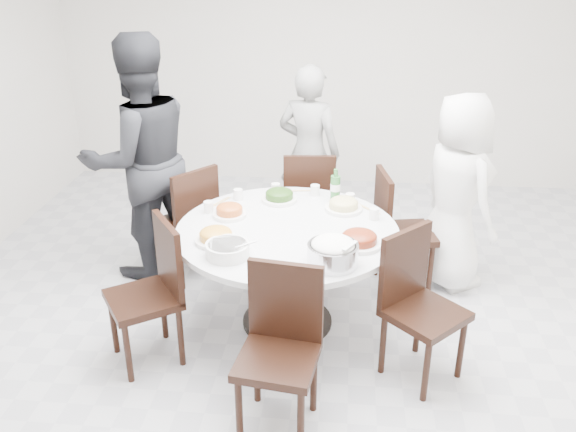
# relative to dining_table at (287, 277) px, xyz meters

# --- Properties ---
(floor) EXTENTS (6.00, 6.00, 0.01)m
(floor) POSITION_rel_dining_table_xyz_m (0.28, -0.14, -0.38)
(floor) COLOR silver
(floor) RESTS_ON ground
(wall_back) EXTENTS (6.00, 0.01, 2.80)m
(wall_back) POSITION_rel_dining_table_xyz_m (0.28, 2.86, 1.02)
(wall_back) COLOR silver
(wall_back) RESTS_ON ground
(dining_table) EXTENTS (1.50, 1.50, 0.75)m
(dining_table) POSITION_rel_dining_table_xyz_m (0.00, 0.00, 0.00)
(dining_table) COLOR silver
(dining_table) RESTS_ON floor
(chair_ne) EXTENTS (0.49, 0.49, 0.95)m
(chair_ne) POSITION_rel_dining_table_xyz_m (0.85, 0.62, 0.10)
(chair_ne) COLOR black
(chair_ne) RESTS_ON floor
(chair_n) EXTENTS (0.46, 0.46, 0.95)m
(chair_n) POSITION_rel_dining_table_xyz_m (0.07, 1.11, 0.10)
(chair_n) COLOR black
(chair_n) RESTS_ON floor
(chair_nw) EXTENTS (0.59, 0.59, 0.95)m
(chair_nw) POSITION_rel_dining_table_xyz_m (-0.89, 0.61, 0.10)
(chair_nw) COLOR black
(chair_nw) RESTS_ON floor
(chair_sw) EXTENTS (0.58, 0.58, 0.95)m
(chair_sw) POSITION_rel_dining_table_xyz_m (-0.87, -0.50, 0.10)
(chair_sw) COLOR black
(chair_sw) RESTS_ON floor
(chair_s) EXTENTS (0.47, 0.47, 0.95)m
(chair_s) POSITION_rel_dining_table_xyz_m (0.05, -1.02, 0.10)
(chair_s) COLOR black
(chair_s) RESTS_ON floor
(chair_se) EXTENTS (0.59, 0.59, 0.95)m
(chair_se) POSITION_rel_dining_table_xyz_m (0.89, -0.49, 0.10)
(chair_se) COLOR black
(chair_se) RESTS_ON floor
(diner_right) EXTENTS (0.79, 0.89, 1.53)m
(diner_right) POSITION_rel_dining_table_xyz_m (1.22, 0.72, 0.39)
(diner_right) COLOR white
(diner_right) RESTS_ON floor
(diner_middle) EXTENTS (0.66, 0.53, 1.57)m
(diner_middle) POSITION_rel_dining_table_xyz_m (0.04, 1.48, 0.41)
(diner_middle) COLOR black
(diner_middle) RESTS_ON floor
(diner_left) EXTENTS (1.18, 1.15, 1.92)m
(diner_left) POSITION_rel_dining_table_xyz_m (-1.21, 0.67, 0.59)
(diner_left) COLOR black
(diner_left) RESTS_ON floor
(dish_greens) EXTENTS (0.26, 0.26, 0.07)m
(dish_greens) POSITION_rel_dining_table_xyz_m (-0.11, 0.46, 0.41)
(dish_greens) COLOR white
(dish_greens) RESTS_ON dining_table
(dish_pale) EXTENTS (0.27, 0.27, 0.07)m
(dish_pale) POSITION_rel_dining_table_xyz_m (0.37, 0.34, 0.41)
(dish_pale) COLOR white
(dish_pale) RESTS_ON dining_table
(dish_orange) EXTENTS (0.24, 0.24, 0.06)m
(dish_orange) POSITION_rel_dining_table_xyz_m (-0.42, 0.16, 0.41)
(dish_orange) COLOR white
(dish_orange) RESTS_ON dining_table
(dish_redbrown) EXTENTS (0.29, 0.29, 0.07)m
(dish_redbrown) POSITION_rel_dining_table_xyz_m (0.48, -0.20, 0.41)
(dish_redbrown) COLOR white
(dish_redbrown) RESTS_ON dining_table
(dish_tofu) EXTENTS (0.27, 0.27, 0.07)m
(dish_tofu) POSITION_rel_dining_table_xyz_m (-0.43, -0.24, 0.41)
(dish_tofu) COLOR white
(dish_tofu) RESTS_ON dining_table
(rice_bowl) EXTENTS (0.31, 0.31, 0.13)m
(rice_bowl) POSITION_rel_dining_table_xyz_m (0.32, -0.46, 0.44)
(rice_bowl) COLOR silver
(rice_bowl) RESTS_ON dining_table
(soup_bowl) EXTENTS (0.27, 0.27, 0.08)m
(soup_bowl) POSITION_rel_dining_table_xyz_m (-0.32, -0.42, 0.42)
(soup_bowl) COLOR white
(soup_bowl) RESTS_ON dining_table
(beverage_bottle) EXTENTS (0.07, 0.07, 0.25)m
(beverage_bottle) POSITION_rel_dining_table_xyz_m (0.30, 0.51, 0.50)
(beverage_bottle) COLOR #2A6A2E
(beverage_bottle) RESTS_ON dining_table
(tea_cups) EXTENTS (0.07, 0.07, 0.08)m
(tea_cups) POSITION_rel_dining_table_xyz_m (-0.02, 0.62, 0.42)
(tea_cups) COLOR white
(tea_cups) RESTS_ON dining_table
(chopsticks) EXTENTS (0.24, 0.04, 0.01)m
(chopsticks) POSITION_rel_dining_table_xyz_m (-0.04, 0.69, 0.38)
(chopsticks) COLOR tan
(chopsticks) RESTS_ON dining_table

